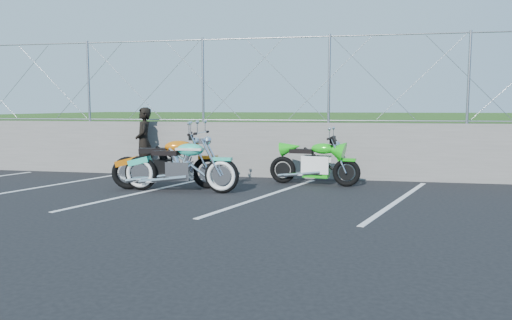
% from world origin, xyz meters
% --- Properties ---
extents(ground, '(90.00, 90.00, 0.00)m').
position_xyz_m(ground, '(0.00, 0.00, 0.00)').
color(ground, black).
rests_on(ground, ground).
extents(retaining_wall, '(30.00, 0.22, 1.30)m').
position_xyz_m(retaining_wall, '(0.00, 3.50, 0.65)').
color(retaining_wall, slate).
rests_on(retaining_wall, ground).
extents(grass_field, '(30.00, 20.00, 1.30)m').
position_xyz_m(grass_field, '(0.00, 13.50, 0.65)').
color(grass_field, '#214612').
rests_on(grass_field, ground).
extents(chain_link_fence, '(28.00, 0.03, 2.00)m').
position_xyz_m(chain_link_fence, '(0.00, 3.50, 2.30)').
color(chain_link_fence, gray).
rests_on(chain_link_fence, retaining_wall).
extents(parking_lines, '(18.29, 4.31, 0.01)m').
position_xyz_m(parking_lines, '(1.20, 1.00, 0.00)').
color(parking_lines, silver).
rests_on(parking_lines, ground).
extents(cruiser_turquoise, '(2.38, 0.75, 1.18)m').
position_xyz_m(cruiser_turquoise, '(-1.72, 1.13, 0.47)').
color(cruiser_turquoise, black).
rests_on(cruiser_turquoise, ground).
extents(naked_orange, '(2.24, 0.84, 1.14)m').
position_xyz_m(naked_orange, '(-2.07, 1.40, 0.49)').
color(naked_orange, black).
rests_on(naked_orange, ground).
extents(sportbike_green, '(1.98, 0.70, 1.03)m').
position_xyz_m(sportbike_green, '(0.79, 2.49, 0.44)').
color(sportbike_green, black).
rests_on(sportbike_green, ground).
extents(person_standing, '(0.60, 0.71, 1.65)m').
position_xyz_m(person_standing, '(-3.37, 3.09, 0.83)').
color(person_standing, black).
rests_on(person_standing, ground).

